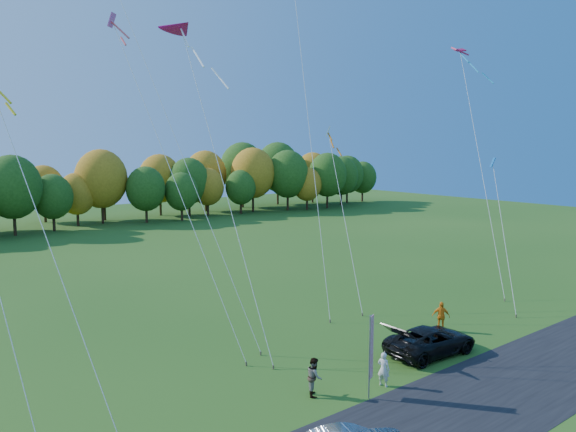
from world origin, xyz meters
TOP-DOWN VIEW (x-y plane):
  - ground at (0.00, 0.00)m, footprint 160.00×160.00m
  - asphalt_strip at (0.00, -4.00)m, footprint 90.00×6.00m
  - tree_line at (0.00, 55.00)m, footprint 116.00×12.00m
  - black_suv at (5.07, 0.63)m, footprint 5.28×2.75m
  - person_tailgate_a at (0.28, -0.44)m, footprint 0.52×0.65m
  - person_tailgate_b at (-2.71, 0.79)m, footprint 0.97×1.02m
  - person_east at (8.46, 2.52)m, footprint 0.98×1.02m
  - feather_flag at (-1.00, -0.85)m, footprint 0.45×0.26m
  - kite_delta_blue at (-4.07, 10.67)m, footprint 6.14×10.66m
  - kite_parafoil_orange at (6.59, 12.90)m, footprint 6.30×11.40m
  - kite_delta_red at (-2.27, 9.71)m, footprint 2.61×9.90m
  - kite_parafoil_rainbow at (19.76, 7.61)m, footprint 7.25×8.78m
  - kite_diamond_yellow at (-12.08, 4.59)m, footprint 2.77×7.19m
  - kite_diamond_green at (-13.95, 3.96)m, footprint 1.59×4.83m
  - kite_diamond_white at (8.05, 10.12)m, footprint 2.82×6.33m
  - kite_diamond_pink at (-4.73, 9.04)m, footprint 3.68×8.24m
  - kite_diamond_blue_low at (15.62, 3.02)m, footprint 3.49×4.45m

SIDE VIEW (x-z plane):
  - ground at x=0.00m, z-range 0.00..0.00m
  - tree_line at x=0.00m, z-range -5.00..5.00m
  - asphalt_strip at x=0.00m, z-range 0.00..0.01m
  - black_suv at x=5.07m, z-range 0.00..1.42m
  - person_tailgate_a at x=0.28m, z-range 0.00..1.55m
  - person_tailgate_b at x=-2.71m, z-range 0.00..1.65m
  - person_east at x=8.46m, z-range 0.00..1.71m
  - feather_flag at x=-1.00m, z-range 0.40..4.04m
  - kite_diamond_blue_low at x=15.62m, z-range -0.25..9.84m
  - kite_diamond_green at x=-13.95m, z-range -0.12..10.52m
  - kite_diamond_white at x=8.05m, z-range -0.22..12.10m
  - kite_diamond_yellow at x=-12.08m, z-range -0.20..13.66m
  - kite_diamond_pink at x=-4.73m, z-range -0.25..17.52m
  - kite_parafoil_rainbow at x=19.76m, z-range -0.18..18.65m
  - kite_delta_red at x=-2.27m, z-range 2.10..20.78m
  - kite_delta_blue at x=-4.07m, z-range -0.51..23.42m
  - kite_parafoil_orange at x=6.59m, z-range -0.20..33.72m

